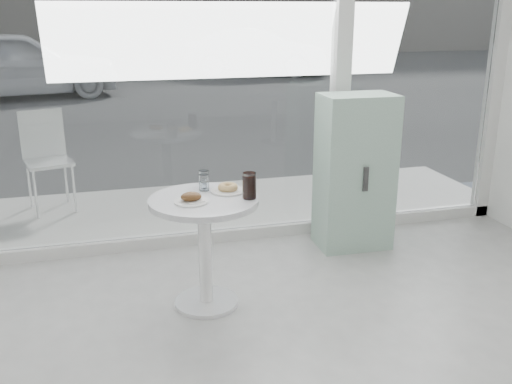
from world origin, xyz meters
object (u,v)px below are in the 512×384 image
object	(u,v)px
patio_chair	(46,154)
car_silver	(257,52)
mint_cabinet	(355,172)
car_white	(15,64)
cola_glass	(249,186)
water_tumbler_a	(204,183)
water_tumbler_b	(204,180)
plate_donut	(228,189)
plate_fritter	(192,198)
main_table	(205,230)

from	to	relation	value
patio_chair	car_silver	size ratio (longest dim) A/B	0.23
mint_cabinet	car_white	world-z (taller)	car_white
car_silver	cola_glass	world-z (taller)	car_silver
patio_chair	car_white	bearing A→B (deg)	84.01
water_tumbler_a	cola_glass	bearing A→B (deg)	-43.76
patio_chair	car_white	world-z (taller)	car_white
water_tumbler_a	cola_glass	size ratio (longest dim) A/B	0.65
cola_glass	car_white	bearing A→B (deg)	104.25
patio_chair	mint_cabinet	bearing A→B (deg)	-45.93
car_white	water_tumbler_b	world-z (taller)	car_white
plate_donut	cola_glass	bearing A→B (deg)	-58.83
patio_chair	car_white	distance (m)	8.52
water_tumbler_a	water_tumbler_b	xyz separation A→B (m)	(0.01, 0.09, 0.00)
plate_fritter	water_tumbler_a	world-z (taller)	water_tumbler_a
plate_fritter	water_tumbler_a	size ratio (longest dim) A/B	1.96
patio_chair	car_white	size ratio (longest dim) A/B	0.21
patio_chair	car_silver	world-z (taller)	car_silver
plate_fritter	cola_glass	xyz separation A→B (m)	(0.38, -0.01, 0.06)
main_table	water_tumbler_b	distance (m)	0.37
water_tumbler_b	mint_cabinet	bearing A→B (deg)	18.84
main_table	car_silver	distance (m)	14.55
cola_glass	patio_chair	bearing A→B (deg)	121.67
car_white	cola_glass	distance (m)	11.10
plate_fritter	plate_donut	world-z (taller)	plate_fritter
plate_fritter	cola_glass	bearing A→B (deg)	-2.18
patio_chair	water_tumbler_a	distance (m)	2.42
main_table	car_silver	world-z (taller)	car_silver
patio_chair	cola_glass	xyz separation A→B (m)	(1.45, -2.34, 0.25)
water_tumbler_b	cola_glass	bearing A→B (deg)	-54.07
plate_donut	water_tumbler_b	size ratio (longest dim) A/B	2.04
patio_chair	plate_fritter	xyz separation A→B (m)	(1.07, -2.33, 0.20)
car_silver	plate_fritter	distance (m)	14.63
patio_chair	car_silver	xyz separation A→B (m)	(5.29, 11.68, 0.10)
plate_donut	water_tumbler_a	bearing A→B (deg)	154.86
mint_cabinet	water_tumbler_a	xyz separation A→B (m)	(-1.37, -0.55, 0.17)
car_white	plate_fritter	size ratio (longest dim) A/B	20.48
patio_chair	water_tumbler_a	xyz separation A→B (m)	(1.19, -2.10, 0.22)
main_table	mint_cabinet	size ratio (longest dim) A/B	0.59
patio_chair	cola_glass	bearing A→B (deg)	-73.01
water_tumbler_a	plate_fritter	bearing A→B (deg)	-117.73
plate_fritter	plate_donut	xyz separation A→B (m)	(0.27, 0.16, -0.01)
water_tumbler_b	car_silver	bearing A→B (deg)	73.39
car_white	car_silver	size ratio (longest dim) A/B	1.06
car_silver	plate_fritter	size ratio (longest dim) A/B	19.37
water_tumbler_a	water_tumbler_b	size ratio (longest dim) A/B	0.98
patio_chair	plate_donut	size ratio (longest dim) A/B	4.13
car_white	water_tumbler_b	distance (m)	10.72
mint_cabinet	cola_glass	xyz separation A→B (m)	(-1.11, -0.79, 0.20)
water_tumbler_b	cola_glass	xyz separation A→B (m)	(0.24, -0.33, 0.03)
car_white	car_silver	distance (m)	7.34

